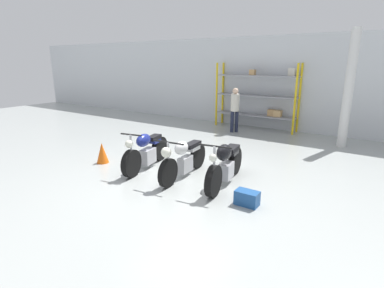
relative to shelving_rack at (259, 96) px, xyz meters
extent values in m
plane|color=#9EA3A0|center=(0.55, -5.97, -1.31)|extent=(30.00, 30.00, 0.00)
cube|color=silver|center=(0.55, 0.36, 0.49)|extent=(30.00, 0.08, 3.60)
cylinder|color=yellow|center=(-1.75, -0.28, -0.02)|extent=(0.08, 0.08, 2.58)
cylinder|color=yellow|center=(1.50, -0.28, -0.02)|extent=(0.08, 0.08, 2.58)
cylinder|color=yellow|center=(-1.75, 0.27, -0.02)|extent=(0.08, 0.08, 2.58)
cylinder|color=yellow|center=(1.50, 0.27, -0.02)|extent=(0.08, 0.08, 2.58)
cube|color=gray|center=(-0.12, -0.01, -0.77)|extent=(3.25, 0.55, 0.05)
cube|color=gray|center=(-0.12, -0.01, 0.01)|extent=(3.25, 0.55, 0.05)
cube|color=gray|center=(-0.12, -0.01, 0.78)|extent=(3.25, 0.55, 0.05)
cube|color=tan|center=(0.54, 0.06, -0.62)|extent=(0.28, 0.29, 0.25)
cube|color=tan|center=(-0.28, -0.08, 0.91)|extent=(0.21, 0.25, 0.21)
cube|color=tan|center=(0.80, 0.05, -0.62)|extent=(0.31, 0.34, 0.24)
cube|color=silver|center=(1.19, 0.09, 0.95)|extent=(0.25, 0.24, 0.28)
cylinder|color=silver|center=(3.27, -1.01, 0.49)|extent=(0.28, 0.28, 3.60)
cylinder|color=black|center=(-0.42, -6.67, -0.98)|extent=(0.26, 0.68, 0.66)
cylinder|color=black|center=(-0.68, -5.33, -0.98)|extent=(0.26, 0.68, 0.66)
cube|color=#ADADB2|center=(-0.56, -5.95, -1.01)|extent=(0.33, 0.49, 0.38)
ellipsoid|color=navy|center=(-0.53, -6.12, -0.55)|extent=(0.36, 0.56, 0.31)
cube|color=black|center=(-0.62, -5.62, -0.60)|extent=(0.30, 0.49, 0.10)
cube|color=navy|center=(-0.63, -5.56, -0.69)|extent=(0.24, 0.35, 0.12)
cylinder|color=#ADADB2|center=(-0.42, -6.65, -0.64)|extent=(0.06, 0.06, 0.68)
sphere|color=silver|center=(-0.41, -6.72, -0.49)|extent=(0.19, 0.19, 0.19)
cylinder|color=black|center=(-0.43, -6.62, -0.30)|extent=(0.55, 0.14, 0.04)
cylinder|color=black|center=(0.65, -6.65, -0.99)|extent=(0.16, 0.65, 0.64)
cylinder|color=black|center=(0.53, -5.27, -0.99)|extent=(0.16, 0.65, 0.64)
cube|color=#ADADB2|center=(0.58, -5.91, -1.02)|extent=(0.23, 0.46, 0.37)
ellipsoid|color=silver|center=(0.60, -6.08, -0.58)|extent=(0.30, 0.45, 0.31)
cube|color=black|center=(0.55, -5.57, -0.62)|extent=(0.27, 0.58, 0.10)
cube|color=silver|center=(0.55, -5.51, -0.71)|extent=(0.22, 0.41, 0.12)
cylinder|color=#ADADB2|center=(0.65, -6.63, -0.65)|extent=(0.05, 0.05, 0.67)
sphere|color=silver|center=(0.66, -6.70, -0.51)|extent=(0.23, 0.23, 0.23)
cylinder|color=black|center=(0.65, -6.60, -0.32)|extent=(0.73, 0.10, 0.04)
cylinder|color=black|center=(1.70, -6.52, -0.98)|extent=(0.23, 0.67, 0.65)
cylinder|color=black|center=(1.49, -5.12, -0.98)|extent=(0.23, 0.67, 0.65)
cube|color=#ADADB2|center=(1.59, -5.77, -1.01)|extent=(0.31, 0.46, 0.35)
ellipsoid|color=black|center=(1.61, -5.94, -0.55)|extent=(0.36, 0.50, 0.35)
cube|color=black|center=(1.54, -5.43, -0.60)|extent=(0.32, 0.55, 0.10)
cube|color=black|center=(1.53, -5.37, -0.69)|extent=(0.26, 0.39, 0.12)
cylinder|color=#ADADB2|center=(1.69, -6.50, -0.63)|extent=(0.06, 0.06, 0.71)
sphere|color=silver|center=(1.70, -6.57, -0.48)|extent=(0.16, 0.16, 0.16)
cylinder|color=black|center=(1.69, -6.47, -0.27)|extent=(0.68, 0.13, 0.04)
cylinder|color=#1E2338|center=(-0.42, -1.05, -0.90)|extent=(0.13, 0.13, 0.82)
cylinder|color=#1E2338|center=(-0.55, -1.18, -0.90)|extent=(0.13, 0.13, 0.82)
cylinder|color=beige|center=(-0.48, -1.12, -0.17)|extent=(0.45, 0.45, 0.65)
sphere|color=beige|center=(-0.48, -1.12, 0.27)|extent=(0.22, 0.22, 0.22)
cube|color=#1E4C8C|center=(2.42, -6.50, -1.17)|extent=(0.44, 0.26, 0.28)
cone|color=orange|center=(-1.81, -6.36, -1.03)|extent=(0.32, 0.32, 0.55)
camera|label=1|loc=(4.43, -11.37, 1.32)|focal=28.00mm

